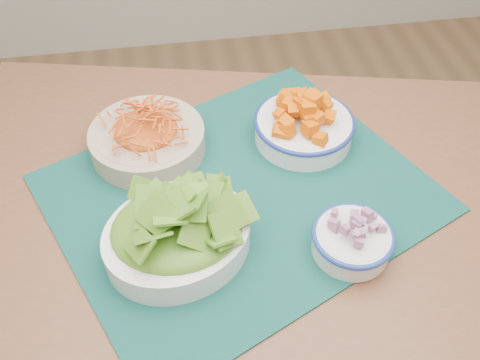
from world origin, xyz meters
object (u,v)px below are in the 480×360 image
(carrot_bowl, at_px, (147,135))
(squash_bowl, at_px, (304,122))
(table, at_px, (248,243))
(onion_bowl, at_px, (353,238))
(lettuce_bowl, at_px, (176,228))
(placemat, at_px, (240,193))

(carrot_bowl, distance_m, squash_bowl, 0.29)
(carrot_bowl, bearing_deg, table, -45.32)
(onion_bowl, bearing_deg, table, 140.03)
(squash_bowl, bearing_deg, table, -131.30)
(squash_bowl, xyz_separation_m, lettuce_bowl, (-0.25, -0.22, 0.01))
(placemat, height_order, squash_bowl, squash_bowl)
(table, xyz_separation_m, onion_bowl, (0.14, -0.12, 0.14))
(lettuce_bowl, bearing_deg, carrot_bowl, 76.55)
(placemat, xyz_separation_m, squash_bowl, (0.14, 0.12, 0.04))
(placemat, xyz_separation_m, lettuce_bowl, (-0.11, -0.10, 0.05))
(table, bearing_deg, squash_bowl, 62.03)
(table, xyz_separation_m, lettuce_bowl, (-0.12, -0.07, 0.16))
(table, height_order, carrot_bowl, carrot_bowl)
(carrot_bowl, relative_size, onion_bowl, 1.72)
(carrot_bowl, bearing_deg, squash_bowl, -2.75)
(table, distance_m, lettuce_bowl, 0.21)
(table, height_order, onion_bowl, onion_bowl)
(lettuce_bowl, distance_m, onion_bowl, 0.27)
(lettuce_bowl, relative_size, onion_bowl, 1.88)
(table, bearing_deg, onion_bowl, -26.64)
(placemat, height_order, lettuce_bowl, lettuce_bowl)
(squash_bowl, bearing_deg, onion_bowl, -87.68)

